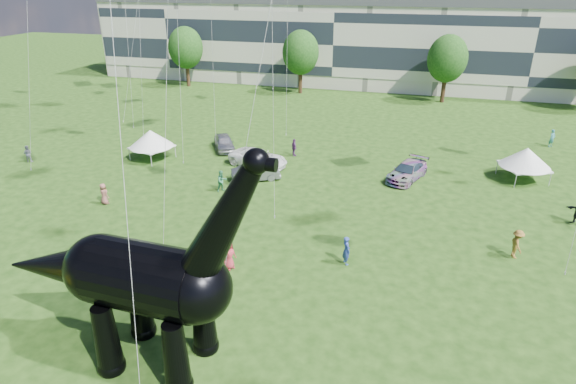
# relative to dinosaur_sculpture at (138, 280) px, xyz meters

# --- Properties ---
(ground) EXTENTS (220.00, 220.00, 0.00)m
(ground) POSITION_rel_dinosaur_sculpture_xyz_m (5.29, 0.62, -4.18)
(ground) COLOR #16330C
(ground) RESTS_ON ground
(terrace_row) EXTENTS (78.00, 11.00, 12.00)m
(terrace_row) POSITION_rel_dinosaur_sculpture_xyz_m (-2.71, 62.62, 1.82)
(terrace_row) COLOR beige
(terrace_row) RESTS_ON ground
(tree_far_left) EXTENTS (5.20, 5.20, 9.44)m
(tree_far_left) POSITION_rel_dinosaur_sculpture_xyz_m (-24.71, 53.62, 2.12)
(tree_far_left) COLOR #382314
(tree_far_left) RESTS_ON ground
(tree_mid_left) EXTENTS (5.20, 5.20, 9.44)m
(tree_mid_left) POSITION_rel_dinosaur_sculpture_xyz_m (-6.71, 53.62, 2.12)
(tree_mid_left) COLOR #382314
(tree_mid_left) RESTS_ON ground
(tree_mid_right) EXTENTS (5.20, 5.20, 9.44)m
(tree_mid_right) POSITION_rel_dinosaur_sculpture_xyz_m (13.29, 53.62, 2.12)
(tree_mid_right) COLOR #382314
(tree_mid_right) RESTS_ON ground
(dinosaur_sculpture) EXTENTS (13.52, 3.83, 11.06)m
(dinosaur_sculpture) POSITION_rel_dinosaur_sculpture_xyz_m (0.00, 0.00, 0.00)
(dinosaur_sculpture) COLOR black
(dinosaur_sculpture) RESTS_ON ground
(car_silver) EXTENTS (3.68, 4.59, 1.47)m
(car_silver) POSITION_rel_dinosaur_sculpture_xyz_m (-7.72, 27.38, -3.44)
(car_silver) COLOR #A4A4A8
(car_silver) RESTS_ON ground
(car_grey) EXTENTS (4.25, 3.27, 1.34)m
(car_grey) POSITION_rel_dinosaur_sculpture_xyz_m (-2.11, 20.87, -3.50)
(car_grey) COLOR slate
(car_grey) RESTS_ON ground
(car_white) EXTENTS (5.95, 3.95, 1.52)m
(car_white) POSITION_rel_dinosaur_sculpture_xyz_m (-2.99, 24.04, -3.42)
(car_white) COLOR white
(car_white) RESTS_ON ground
(car_dark) EXTENTS (3.72, 5.48, 1.47)m
(car_dark) POSITION_rel_dinosaur_sculpture_xyz_m (10.19, 24.51, -3.44)
(car_dark) COLOR #595960
(car_dark) RESTS_ON ground
(gazebo_near) EXTENTS (5.33, 5.33, 2.85)m
(gazebo_near) POSITION_rel_dinosaur_sculpture_xyz_m (19.60, 27.08, -2.17)
(gazebo_near) COLOR white
(gazebo_near) RESTS_ON ground
(gazebo_left) EXTENTS (5.08, 5.08, 2.81)m
(gazebo_left) POSITION_rel_dinosaur_sculpture_xyz_m (-13.22, 23.12, -2.20)
(gazebo_left) COLOR silver
(gazebo_left) RESTS_ON ground
(visitors) EXTENTS (48.52, 45.66, 1.88)m
(visitors) POSITION_rel_dinosaur_sculpture_xyz_m (5.81, 14.93, -3.30)
(visitors) COLOR #8E5147
(visitors) RESTS_ON ground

